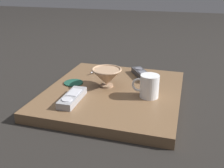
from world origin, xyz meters
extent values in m
plane|color=black|center=(0.00, 0.00, 0.00)|extent=(6.00, 6.00, 0.00)
cube|color=brown|center=(0.00, 0.00, 0.02)|extent=(0.53, 0.58, 0.04)
cylinder|color=tan|center=(-0.04, 0.02, 0.04)|extent=(0.05, 0.05, 0.01)
cone|color=tan|center=(-0.04, 0.02, 0.08)|extent=(0.12, 0.12, 0.07)
torus|color=tan|center=(-0.04, 0.02, 0.11)|extent=(0.12, 0.12, 0.01)
cylinder|color=white|center=(0.15, -0.03, 0.08)|extent=(0.07, 0.07, 0.09)
torus|color=white|center=(0.11, -0.03, 0.08)|extent=(0.05, 0.01, 0.05)
cylinder|color=#A3A5B2|center=(-0.12, 0.18, 0.05)|extent=(0.05, 0.10, 0.01)
sphere|color=#A3A5B2|center=(-0.10, 0.23, 0.05)|extent=(0.02, 0.02, 0.02)
cube|color=#9E9EA3|center=(-0.12, -0.14, 0.05)|extent=(0.06, 0.16, 0.03)
cylinder|color=silver|center=(-0.11, -0.19, 0.06)|extent=(0.04, 0.04, 0.00)
cube|color=silver|center=(-0.12, -0.12, 0.06)|extent=(0.04, 0.07, 0.00)
cube|color=#38383D|center=(0.08, 0.17, 0.05)|extent=(0.12, 0.16, 0.02)
cylinder|color=slate|center=(0.06, 0.21, 0.06)|extent=(0.03, 0.03, 0.00)
cube|color=slate|center=(0.09, 0.16, 0.06)|extent=(0.06, 0.07, 0.00)
cylinder|color=#194738|center=(-0.18, 0.01, 0.04)|extent=(0.08, 0.08, 0.01)
camera|label=1|loc=(0.27, -0.93, 0.46)|focal=41.68mm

